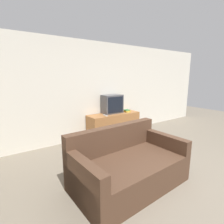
# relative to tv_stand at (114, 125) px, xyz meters

# --- Properties ---
(ground_plane) EXTENTS (14.00, 14.00, 0.00)m
(ground_plane) POSITION_rel_tv_stand_xyz_m (-0.50, -2.73, -0.33)
(ground_plane) COLOR #756B5B
(wall_back) EXTENTS (9.00, 0.06, 2.60)m
(wall_back) POSITION_rel_tv_stand_xyz_m (-0.50, 0.30, 0.97)
(wall_back) COLOR silver
(wall_back) RESTS_ON ground_plane
(tv_stand) EXTENTS (1.52, 0.49, 0.66)m
(tv_stand) POSITION_rel_tv_stand_xyz_m (0.00, 0.00, 0.00)
(tv_stand) COLOR #9E6638
(tv_stand) RESTS_ON ground_plane
(television) EXTENTS (0.57, 0.34, 0.52)m
(television) POSITION_rel_tv_stand_xyz_m (-0.00, 0.08, 0.59)
(television) COLOR #4C4C51
(television) RESTS_ON tv_stand
(couch) EXTENTS (1.81, 1.07, 0.88)m
(couch) POSITION_rel_tv_stand_xyz_m (-1.14, -1.99, -0.04)
(couch) COLOR #4C3323
(couch) RESTS_ON ground_plane
(book_stack) EXTENTS (0.16, 0.22, 0.07)m
(book_stack) POSITION_rel_tv_stand_xyz_m (0.44, -0.02, 0.36)
(book_stack) COLOR gold
(book_stack) RESTS_ON tv_stand
(remote_on_stand) EXTENTS (0.05, 0.20, 0.02)m
(remote_on_stand) POSITION_rel_tv_stand_xyz_m (-0.36, -0.11, 0.34)
(remote_on_stand) COLOR #B7B7B7
(remote_on_stand) RESTS_ON tv_stand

